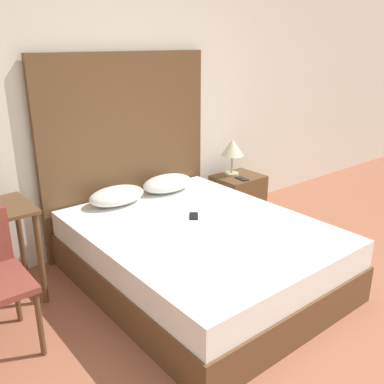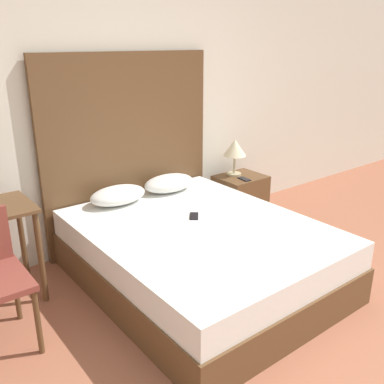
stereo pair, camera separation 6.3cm
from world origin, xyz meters
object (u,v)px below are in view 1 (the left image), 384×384
(nightstand, at_px, (238,197))
(table_lamp, at_px, (232,149))
(phone_on_bed, at_px, (194,216))
(bed, at_px, (200,254))
(phone_on_nightstand, at_px, (242,179))

(nightstand, height_order, table_lamp, table_lamp)
(nightstand, bearing_deg, table_lamp, 104.59)
(phone_on_bed, xyz_separation_m, table_lamp, (1.08, 0.67, 0.28))
(phone_on_bed, bearing_deg, bed, -112.82)
(phone_on_bed, distance_m, phone_on_nightstand, 1.16)
(phone_on_bed, bearing_deg, table_lamp, 31.88)
(phone_on_bed, relative_size, phone_on_nightstand, 1.02)
(bed, distance_m, phone_on_nightstand, 1.32)
(bed, xyz_separation_m, phone_on_nightstand, (1.12, 0.65, 0.25))
(bed, bearing_deg, phone_on_bed, 67.18)
(bed, bearing_deg, phone_on_nightstand, 30.03)
(nightstand, distance_m, table_lamp, 0.55)
(phone_on_bed, distance_m, nightstand, 1.28)
(phone_on_bed, xyz_separation_m, nightstand, (1.10, 0.59, -0.26))
(bed, relative_size, phone_on_nightstand, 13.20)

